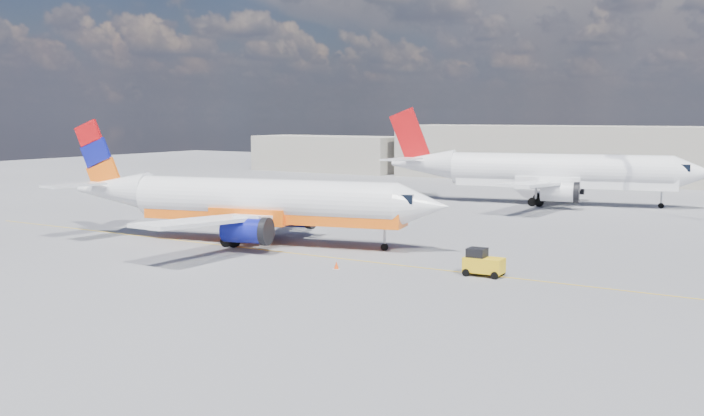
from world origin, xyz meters
The scene contains 8 objects.
ground centered at (0.00, 0.00, 0.00)m, with size 240.00×240.00×0.00m, color slate.
taxi_line centered at (0.00, 3.00, 0.01)m, with size 70.00×0.15×0.01m, color yellow.
terminal_main centered at (5.00, 75.00, 4.00)m, with size 70.00×14.00×8.00m, color #B5AD9B.
terminal_annex centered at (-45.00, 72.00, 3.00)m, with size 26.00×10.00×6.00m, color #B5AD9B.
main_jet centered at (-7.72, 5.00, 3.12)m, with size 30.99×23.80×9.35m.
second_jet centered at (3.00, 42.01, 3.49)m, with size 34.73×26.75×10.48m.
gse_tug centered at (11.55, 2.68, 0.78)m, with size 2.37×1.51×1.66m.
traffic_cone centered at (2.98, -0.23, 0.24)m, with size 0.36×0.36×0.50m.
Camera 1 is at (29.08, -40.76, 9.59)m, focal length 40.00 mm.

